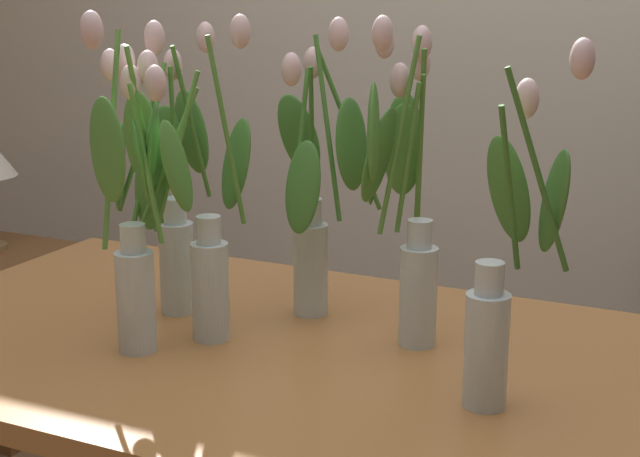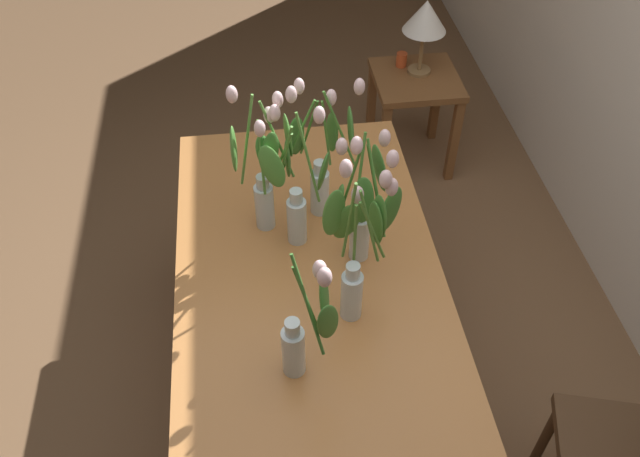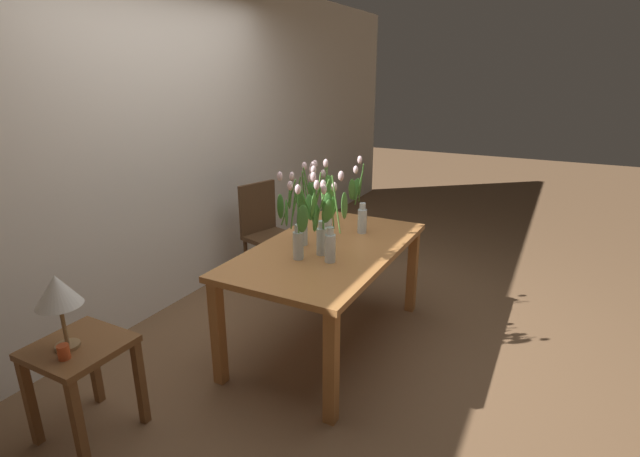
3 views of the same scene
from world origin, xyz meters
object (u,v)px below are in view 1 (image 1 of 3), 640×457
Objects in this scene: tulip_vase_0 at (407,210)px; tulip_vase_5 at (321,201)px; dining_table at (291,394)px; tulip_vase_4 at (167,201)px; tulip_vase_2 at (138,228)px; tulip_vase_1 at (503,290)px; tulip_vase_3 at (197,226)px.

tulip_vase_5 is (-0.19, 0.06, -0.01)m from tulip_vase_0.
tulip_vase_5 is (-0.03, 0.18, 0.32)m from dining_table.
tulip_vase_0 is 1.01× the size of tulip_vase_5.
tulip_vase_5 is at bearing 22.04° from tulip_vase_4.
tulip_vase_2 is (-0.40, -0.25, -0.02)m from tulip_vase_0.
tulip_vase_0 is at bearing 140.59° from tulip_vase_1.
tulip_vase_0 reaches higher than tulip_vase_1.
tulip_vase_3 is at bearing -169.14° from dining_table.
tulip_vase_3 reaches higher than dining_table.
tulip_vase_2 reaches higher than tulip_vase_1.
tulip_vase_3 is (-0.56, 0.03, 0.03)m from tulip_vase_1.
dining_table is at bearing -13.04° from tulip_vase_4.
tulip_vase_0 is at bearing 36.52° from dining_table.
tulip_vase_2 is 0.11m from tulip_vase_3.
tulip_vase_1 reaches higher than dining_table.
tulip_vase_1 is 0.71m from tulip_vase_4.
dining_table is 2.72× the size of tulip_vase_2.
tulip_vase_3 is (-0.34, -0.16, -0.03)m from tulip_vase_0.
tulip_vase_4 is 0.97× the size of tulip_vase_5.
dining_table is at bearing 10.86° from tulip_vase_3.
tulip_vase_2 reaches higher than tulip_vase_0.
dining_table is at bearing 171.25° from tulip_vase_1.
tulip_vase_5 is at bearing 164.00° from tulip_vase_0.
tulip_vase_4 is at bearing 169.38° from tulip_vase_1.
tulip_vase_2 is 1.06× the size of tulip_vase_4.
tulip_vase_1 is (0.23, -0.19, -0.06)m from tulip_vase_0.
tulip_vase_3 is at bearing -155.01° from tulip_vase_0.
tulip_vase_5 reaches higher than tulip_vase_1.
dining_table is 0.39m from tulip_vase_0.
tulip_vase_1 is 0.63m from tulip_vase_2.
tulip_vase_5 is at bearing 56.29° from tulip_vase_3.
tulip_vase_2 reaches higher than dining_table.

